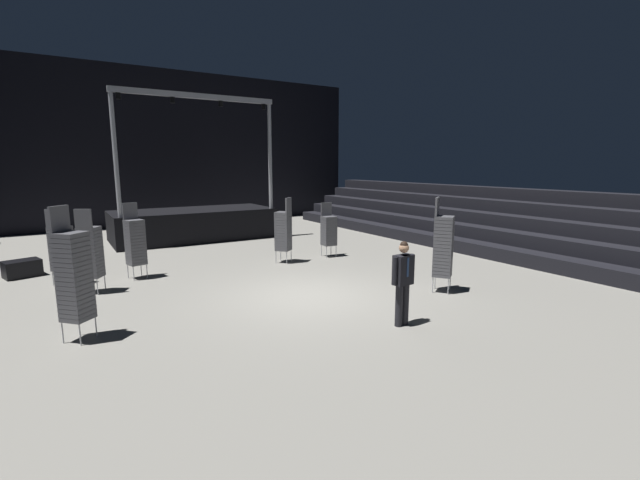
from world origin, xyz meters
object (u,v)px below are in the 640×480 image
Objects in this scene: man_with_tie at (403,278)px; chair_stack_rear_left at (135,241)px; equipment_road_case at (22,269)px; stage_riser at (194,222)px; chair_stack_mid_right at (90,251)px; chair_stack_rear_right at (329,230)px; chair_stack_front_left at (61,247)px; chair_stack_mid_centre at (443,245)px; chair_stack_front_right at (283,230)px; chair_stack_mid_left at (74,275)px.

man_with_tie is 7.74m from chair_stack_rear_left.
stage_riser is at bearing 32.54° from equipment_road_case.
chair_stack_mid_right is 3.36m from equipment_road_case.
chair_stack_front_left is at bearing 0.42° from chair_stack_rear_right.
stage_riser is 3.52× the size of chair_stack_rear_right.
chair_stack_front_left is 0.86× the size of chair_stack_mid_centre.
chair_stack_front_right is at bearing -100.44° from man_with_tie.
stage_riser reaches higher than chair_stack_mid_left.
chair_stack_mid_centre is 1.27× the size of chair_stack_rear_right.
man_with_tie is 1.91× the size of equipment_road_case.
stage_riser is 7.45m from chair_stack_front_left.
chair_stack_rear_right is at bearing -123.46° from chair_stack_mid_centre.
chair_stack_rear_right is at bearing 162.03° from chair_stack_mid_left.
chair_stack_front_left is at bearing -131.80° from chair_stack_mid_left.
man_with_tie is at bearing 111.95° from chair_stack_mid_left.
chair_stack_mid_left reaches higher than chair_stack_rear_right.
chair_stack_front_left is at bearing -132.59° from stage_riser.
man_with_tie is 0.80× the size of chair_stack_mid_right.
chair_stack_rear_left is 6.23m from chair_stack_rear_right.
chair_stack_rear_left reaches higher than chair_stack_rear_right.
stage_riser is 6.83m from chair_stack_rear_right.
chair_stack_mid_right is 8.78m from chair_stack_mid_centre.
chair_stack_front_left is 0.96× the size of chair_stack_front_right.
chair_stack_mid_left is at bearing 172.07° from chair_stack_front_right.
chair_stack_mid_centre is at bearing 96.60° from chair_stack_rear_right.
chair_stack_front_right is 4.47m from chair_stack_rear_left.
chair_stack_front_right is at bearing 37.15° from chair_stack_mid_right.
chair_stack_mid_left reaches higher than equipment_road_case.
stage_riser is at bearing -59.15° from chair_stack_rear_right.
chair_stack_mid_right is at bearing -141.88° from chair_stack_mid_left.
chair_stack_front_right is 0.89× the size of chair_stack_mid_centre.
chair_stack_mid_right is 1.14× the size of chair_stack_rear_right.
chair_stack_mid_right is 1.50m from chair_stack_rear_left.
chair_stack_mid_centre is at bearing -158.88° from man_with_tie.
chair_stack_mid_centre reaches higher than chair_stack_front_left.
chair_stack_mid_centre is (2.45, 1.22, 0.22)m from man_with_tie.
man_with_tie is 0.91× the size of chair_stack_rear_right.
stage_riser is 6.63m from chair_stack_rear_left.
chair_stack_front_right is at bearing 160.62° from chair_stack_rear_left.
chair_stack_rear_left is (1.18, 0.93, 0.00)m from chair_stack_mid_right.
chair_stack_front_left is at bearing -70.12° from chair_stack_mid_centre.
chair_stack_mid_centre is at bearing -108.99° from chair_stack_front_right.
chair_stack_front_right is 5.41m from chair_stack_mid_centre.
chair_stack_rear_right is at bearing 162.09° from chair_stack_rear_left.
stage_riser is 7.18m from equipment_road_case.
chair_stack_mid_centre is at bearing -38.90° from equipment_road_case.
chair_stack_rear_left is at bearing 1.57° from chair_stack_rear_right.
chair_stack_mid_centre is 11.76m from equipment_road_case.
chair_stack_rear_left is 2.37× the size of equipment_road_case.
stage_riser reaches higher than chair_stack_mid_centre.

